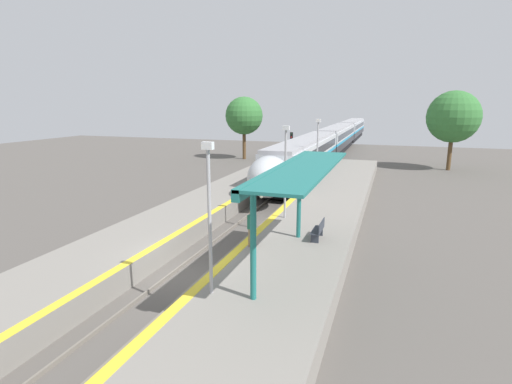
# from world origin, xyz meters

# --- Properties ---
(ground_plane) EXTENTS (120.00, 120.00, 0.00)m
(ground_plane) POSITION_xyz_m (0.00, 0.00, 0.00)
(ground_plane) COLOR #56514C
(rail_left) EXTENTS (0.08, 90.00, 0.15)m
(rail_left) POSITION_xyz_m (-0.72, 0.00, 0.07)
(rail_left) COLOR slate
(rail_left) RESTS_ON ground_plane
(rail_right) EXTENTS (0.08, 90.00, 0.15)m
(rail_right) POSITION_xyz_m (0.72, 0.00, 0.07)
(rail_right) COLOR slate
(rail_right) RESTS_ON ground_plane
(train) EXTENTS (2.88, 70.03, 3.94)m
(train) POSITION_xyz_m (0.00, 44.77, 2.26)
(train) COLOR black
(train) RESTS_ON ground_plane
(platform_right) EXTENTS (4.78, 64.00, 1.01)m
(platform_right) POSITION_xyz_m (4.02, 0.00, 0.50)
(platform_right) COLOR gray
(platform_right) RESTS_ON ground_plane
(platform_left) EXTENTS (4.09, 64.00, 1.01)m
(platform_left) POSITION_xyz_m (-3.68, 0.00, 0.50)
(platform_left) COLOR gray
(platform_left) RESTS_ON ground_plane
(platform_bench) EXTENTS (0.44, 1.45, 0.89)m
(platform_bench) POSITION_xyz_m (4.92, 3.85, 1.47)
(platform_bench) COLOR #2D333D
(platform_bench) RESTS_ON platform_right
(person_waiting) EXTENTS (0.36, 0.22, 1.66)m
(person_waiting) POSITION_xyz_m (2.26, 1.95, 1.87)
(person_waiting) COLOR #7F6647
(person_waiting) RESTS_ON platform_right
(railway_signal) EXTENTS (0.28, 0.28, 4.23)m
(railway_signal) POSITION_xyz_m (-2.36, 27.67, 2.60)
(railway_signal) COLOR #59595E
(railway_signal) RESTS_ON ground_plane
(lamppost_near) EXTENTS (0.36, 0.20, 5.09)m
(lamppost_near) POSITION_xyz_m (2.47, -2.72, 3.94)
(lamppost_near) COLOR #9E9EA3
(lamppost_near) RESTS_ON platform_right
(lamppost_mid) EXTENTS (0.36, 0.20, 5.09)m
(lamppost_mid) POSITION_xyz_m (2.47, 6.86, 3.94)
(lamppost_mid) COLOR #9E9EA3
(lamppost_mid) RESTS_ON platform_right
(lamppost_far) EXTENTS (0.36, 0.20, 5.09)m
(lamppost_far) POSITION_xyz_m (2.47, 16.44, 3.94)
(lamppost_far) COLOR #9E9EA3
(lamppost_far) RESTS_ON platform_right
(station_canopy) EXTENTS (2.02, 9.51, 3.96)m
(station_canopy) POSITION_xyz_m (4.51, 0.59, 4.67)
(station_canopy) COLOR #1E6B66
(station_canopy) RESTS_ON platform_right
(background_tree_left) EXTENTS (4.86, 4.86, 8.09)m
(background_tree_left) POSITION_xyz_m (-10.63, 35.31, 5.64)
(background_tree_left) COLOR brown
(background_tree_left) RESTS_ON ground_plane
(background_tree_right) EXTENTS (5.56, 5.56, 8.60)m
(background_tree_right) POSITION_xyz_m (13.90, 34.25, 5.80)
(background_tree_right) COLOR brown
(background_tree_right) RESTS_ON ground_plane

